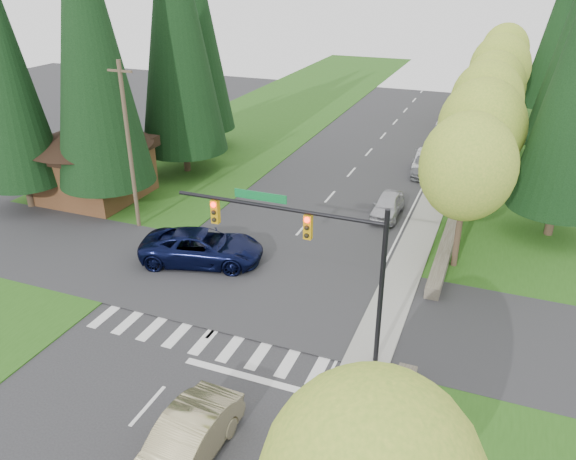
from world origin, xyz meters
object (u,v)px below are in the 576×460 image
Objects in this scene: suv_navy at (202,247)px; parked_car_b at (423,166)px; parked_car_e at (452,119)px; parked_car_c at (427,161)px; parked_car_d at (444,136)px; parked_car_a at (388,206)px; sedan_champagne at (185,443)px.

suv_navy is 1.46× the size of parked_car_b.
parked_car_b is 14.85m from parked_car_e.
suv_navy reaches higher than parked_car_c.
parked_car_d is at bearing 79.69° from parked_car_b.
parked_car_a is 0.93× the size of parked_car_b.
sedan_champagne is 1.12× the size of parked_car_b.
parked_car_e is (9.13, 33.57, -0.12)m from suv_navy.
parked_car_b is (0.82, 8.92, -0.06)m from parked_car_a.
parked_car_e is (1.19, 23.76, 0.07)m from parked_car_a.
parked_car_a is 1.05× the size of parked_car_d.
parked_car_a is (1.74, 21.94, -0.11)m from sedan_champagne.
suv_navy is at bearing -122.93° from parked_car_b.
sedan_champagne is at bearing -87.83° from parked_car_e.
parked_car_c is at bearing -39.43° from suv_navy.
parked_car_e is at bearing 86.33° from parked_car_a.
parked_car_a reaches higher than parked_car_d.
parked_car_b is at bearing -40.31° from suv_navy.
suv_navy is 1.64× the size of parked_car_d.
suv_navy reaches higher than sedan_champagne.
parked_car_a is 0.91× the size of parked_car_c.
parked_car_a is at bearing -88.26° from parked_car_d.
sedan_champagne is 1.20× the size of parked_car_a.
parked_car_a is 9.93m from parked_car_c.
parked_car_e reaches higher than parked_car_b.
parked_car_b is (2.56, 30.85, -0.18)m from sedan_champagne.
parked_car_e is at bearing 80.69° from parked_car_b.
parked_car_b is 0.98× the size of parked_car_c.
parked_car_e is at bearing 89.42° from parked_car_c.
suv_navy is 21.60m from parked_car_c.
sedan_champagne is 30.96m from parked_car_b.
parked_car_c is 0.85× the size of parked_car_e.
parked_car_a is 23.79m from parked_car_e.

